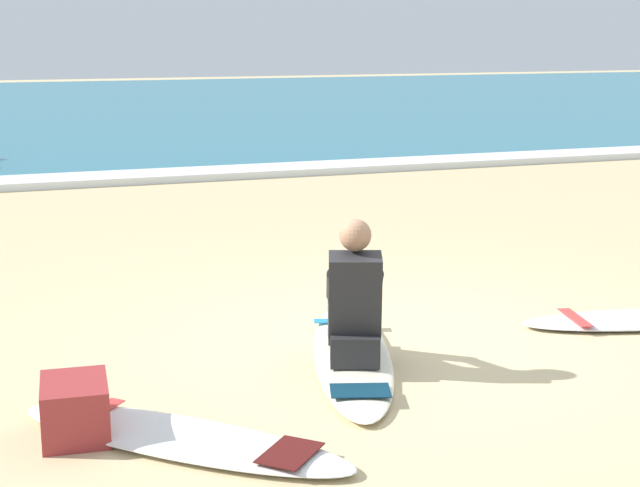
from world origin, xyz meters
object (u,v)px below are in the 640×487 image
object	(u,v)px
surfboard_main	(352,355)
surfboard_spare_near	(181,437)
surfer_seated	(354,305)
beach_bag	(75,409)

from	to	relation	value
surfboard_main	surfboard_spare_near	world-z (taller)	same
surfer_seated	beach_bag	bearing A→B (deg)	-164.27
surfboard_main	surfer_seated	xyz separation A→B (m)	(-0.04, -0.15, 0.40)
beach_bag	surfer_seated	bearing A→B (deg)	15.73
surfboard_main	beach_bag	distance (m)	2.02
surfer_seated	surfboard_spare_near	xyz separation A→B (m)	(-1.33, -0.81, -0.40)
surfboard_main	surfboard_spare_near	xyz separation A→B (m)	(-1.37, -0.96, 0.00)
surfboard_main	beach_bag	size ratio (longest dim) A/B	5.07
surfboard_main	surfboard_spare_near	distance (m)	1.68
surfer_seated	beach_bag	size ratio (longest dim) A/B	1.97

